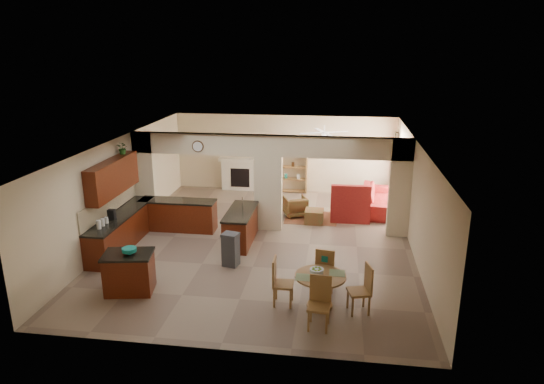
# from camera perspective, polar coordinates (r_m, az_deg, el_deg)

# --- Properties ---
(floor) EXTENTS (10.00, 10.00, 0.00)m
(floor) POSITION_cam_1_polar(r_m,az_deg,el_deg) (13.47, -1.07, -5.85)
(floor) COLOR #826E5A
(floor) RESTS_ON ground
(ceiling) EXTENTS (10.00, 10.00, 0.00)m
(ceiling) POSITION_cam_1_polar(r_m,az_deg,el_deg) (12.65, -1.14, 5.92)
(ceiling) COLOR white
(ceiling) RESTS_ON wall_back
(wall_back) EXTENTS (8.00, 0.00, 8.00)m
(wall_back) POSITION_cam_1_polar(r_m,az_deg,el_deg) (17.79, 1.44, 4.55)
(wall_back) COLOR beige
(wall_back) RESTS_ON floor
(wall_front) EXTENTS (8.00, 0.00, 8.00)m
(wall_front) POSITION_cam_1_polar(r_m,az_deg,el_deg) (8.44, -6.52, -10.11)
(wall_front) COLOR beige
(wall_front) RESTS_ON floor
(wall_left) EXTENTS (0.00, 10.00, 10.00)m
(wall_left) POSITION_cam_1_polar(r_m,az_deg,el_deg) (14.16, -17.30, 0.51)
(wall_left) COLOR beige
(wall_left) RESTS_ON floor
(wall_right) EXTENTS (0.00, 10.00, 10.00)m
(wall_right) POSITION_cam_1_polar(r_m,az_deg,el_deg) (13.00, 16.59, -0.87)
(wall_right) COLOR beige
(wall_right) RESTS_ON floor
(partition_left_pier) EXTENTS (0.60, 0.25, 2.80)m
(partition_left_pier) POSITION_cam_1_polar(r_m,az_deg,el_deg) (14.92, -14.66, 1.55)
(partition_left_pier) COLOR beige
(partition_left_pier) RESTS_ON floor
(partition_center_pier) EXTENTS (0.80, 0.25, 2.20)m
(partition_center_pier) POSITION_cam_1_polar(r_m,az_deg,el_deg) (14.02, -0.45, -0.13)
(partition_center_pier) COLOR beige
(partition_center_pier) RESTS_ON floor
(partition_right_pier) EXTENTS (0.60, 0.25, 2.80)m
(partition_right_pier) POSITION_cam_1_polar(r_m,az_deg,el_deg) (13.91, 14.81, 0.43)
(partition_right_pier) COLOR beige
(partition_right_pier) RESTS_ON floor
(partition_header) EXTENTS (8.00, 0.25, 0.60)m
(partition_header) POSITION_cam_1_polar(r_m,az_deg,el_deg) (13.68, -0.47, 5.48)
(partition_header) COLOR beige
(partition_header) RESTS_ON partition_center_pier
(kitchen_counter) EXTENTS (2.52, 3.29, 1.48)m
(kitchen_counter) POSITION_cam_1_polar(r_m,az_deg,el_deg) (13.94, -14.63, -3.58)
(kitchen_counter) COLOR #3E1207
(kitchen_counter) RESTS_ON floor
(upper_cabinets) EXTENTS (0.35, 2.40, 0.90)m
(upper_cabinets) POSITION_cam_1_polar(r_m,az_deg,el_deg) (13.26, -18.22, 1.67)
(upper_cabinets) COLOR #3E1207
(upper_cabinets) RESTS_ON wall_left
(peninsula) EXTENTS (0.70, 1.85, 0.91)m
(peninsula) POSITION_cam_1_polar(r_m,az_deg,el_deg) (13.30, -3.71, -4.08)
(peninsula) COLOR #3E1207
(peninsula) RESTS_ON floor
(wall_clock) EXTENTS (0.34, 0.03, 0.34)m
(wall_clock) POSITION_cam_1_polar(r_m,az_deg,el_deg) (13.97, -8.73, 5.32)
(wall_clock) COLOR #52351B
(wall_clock) RESTS_ON partition_header
(rug) EXTENTS (1.60, 1.30, 0.01)m
(rug) POSITION_cam_1_polar(r_m,az_deg,el_deg) (15.30, 4.62, -3.04)
(rug) COLOR brown
(rug) RESTS_ON floor
(fireplace) EXTENTS (1.60, 0.35, 1.20)m
(fireplace) POSITION_cam_1_polar(r_m,az_deg,el_deg) (18.06, -3.70, 2.14)
(fireplace) COLOR white
(fireplace) RESTS_ON floor
(shelving_unit) EXTENTS (1.00, 0.32, 1.80)m
(shelving_unit) POSITION_cam_1_polar(r_m,az_deg,el_deg) (17.69, 2.48, 2.81)
(shelving_unit) COLOR olive
(shelving_unit) RESTS_ON floor
(window_a) EXTENTS (0.02, 0.90, 1.90)m
(window_a) POSITION_cam_1_polar(r_m,az_deg,el_deg) (15.24, 15.23, 1.05)
(window_a) COLOR white
(window_a) RESTS_ON wall_right
(window_b) EXTENTS (0.02, 0.90, 1.90)m
(window_b) POSITION_cam_1_polar(r_m,az_deg,el_deg) (16.87, 14.56, 2.62)
(window_b) COLOR white
(window_b) RESTS_ON wall_right
(glazed_door) EXTENTS (0.02, 0.70, 2.10)m
(glazed_door) POSITION_cam_1_polar(r_m,az_deg,el_deg) (16.09, 14.84, 1.35)
(glazed_door) COLOR white
(glazed_door) RESTS_ON wall_right
(drape_a_left) EXTENTS (0.10, 0.28, 2.30)m
(drape_a_left) POSITION_cam_1_polar(r_m,az_deg,el_deg) (14.66, 15.34, 0.41)
(drape_a_left) COLOR #3D1A18
(drape_a_left) RESTS_ON wall_right
(drape_a_right) EXTENTS (0.10, 0.28, 2.30)m
(drape_a_right) POSITION_cam_1_polar(r_m,az_deg,el_deg) (15.81, 14.83, 1.64)
(drape_a_right) COLOR #3D1A18
(drape_a_right) RESTS_ON wall_right
(drape_b_left) EXTENTS (0.10, 0.28, 2.30)m
(drape_b_left) POSITION_cam_1_polar(r_m,az_deg,el_deg) (16.29, 14.64, 2.10)
(drape_b_left) COLOR #3D1A18
(drape_b_left) RESTS_ON wall_right
(drape_b_right) EXTENTS (0.10, 0.28, 2.30)m
(drape_b_right) POSITION_cam_1_polar(r_m,az_deg,el_deg) (17.44, 14.23, 3.10)
(drape_b_right) COLOR #3D1A18
(drape_b_right) RESTS_ON wall_right
(ceiling_fan) EXTENTS (1.00, 1.00, 0.10)m
(ceiling_fan) POSITION_cam_1_polar(r_m,az_deg,el_deg) (15.50, 6.17, 6.97)
(ceiling_fan) COLOR white
(ceiling_fan) RESTS_ON ceiling
(kitchen_island) EXTENTS (1.16, 0.92, 0.91)m
(kitchen_island) POSITION_cam_1_polar(r_m,az_deg,el_deg) (11.17, -16.44, -9.06)
(kitchen_island) COLOR #3E1207
(kitchen_island) RESTS_ON floor
(teal_bowl) EXTENTS (0.31, 0.31, 0.15)m
(teal_bowl) POSITION_cam_1_polar(r_m,az_deg,el_deg) (10.91, -16.44, -6.68)
(teal_bowl) COLOR #138579
(teal_bowl) RESTS_ON kitchen_island
(trash_can) EXTENTS (0.43, 0.38, 0.77)m
(trash_can) POSITION_cam_1_polar(r_m,az_deg,el_deg) (11.99, -4.88, -6.89)
(trash_can) COLOR #323235
(trash_can) RESTS_ON floor
(dining_table) EXTENTS (1.05, 1.05, 0.72)m
(dining_table) POSITION_cam_1_polar(r_m,az_deg,el_deg) (10.17, 5.69, -10.90)
(dining_table) COLOR olive
(dining_table) RESTS_ON floor
(fruit_bowl) EXTENTS (0.28, 0.28, 0.15)m
(fruit_bowl) POSITION_cam_1_polar(r_m,az_deg,el_deg) (10.04, 5.28, -9.29)
(fruit_bowl) COLOR #75AF25
(fruit_bowl) RESTS_ON dining_table
(sofa) EXTENTS (2.61, 1.22, 0.74)m
(sofa) POSITION_cam_1_polar(r_m,az_deg,el_deg) (16.24, 12.30, -0.83)
(sofa) COLOR maroon
(sofa) RESTS_ON floor
(chaise) EXTENTS (1.22, 1.01, 0.48)m
(chaise) POSITION_cam_1_polar(r_m,az_deg,el_deg) (15.32, 9.12, -2.25)
(chaise) COLOR maroon
(chaise) RESTS_ON floor
(armchair) EXTENTS (0.87, 0.89, 0.63)m
(armchair) POSITION_cam_1_polar(r_m,az_deg,el_deg) (15.37, 2.77, -1.68)
(armchair) COLOR maroon
(armchair) RESTS_ON floor
(ottoman) EXTENTS (0.57, 0.57, 0.41)m
(ottoman) POSITION_cam_1_polar(r_m,az_deg,el_deg) (14.84, 4.98, -2.87)
(ottoman) COLOR maroon
(ottoman) RESTS_ON floor
(plant) EXTENTS (0.37, 0.34, 0.34)m
(plant) POSITION_cam_1_polar(r_m,az_deg,el_deg) (13.76, -17.14, 4.96)
(plant) COLOR #134512
(plant) RESTS_ON upper_cabinets
(chair_north) EXTENTS (0.49, 0.49, 1.02)m
(chair_north) POSITION_cam_1_polar(r_m,az_deg,el_deg) (10.76, 6.33, -8.87)
(chair_north) COLOR olive
(chair_north) RESTS_ON floor
(chair_east) EXTENTS (0.52, 0.52, 1.02)m
(chair_east) POSITION_cam_1_polar(r_m,az_deg,el_deg) (10.09, 10.68, -10.93)
(chair_east) COLOR olive
(chair_east) RESTS_ON floor
(chair_south) EXTENTS (0.45, 0.45, 1.02)m
(chair_south) POSITION_cam_1_polar(r_m,az_deg,el_deg) (9.52, 5.63, -12.51)
(chair_south) COLOR olive
(chair_south) RESTS_ON floor
(chair_west) EXTENTS (0.43, 0.42, 1.02)m
(chair_west) POSITION_cam_1_polar(r_m,az_deg,el_deg) (10.21, 0.87, -10.27)
(chair_west) COLOR olive
(chair_west) RESTS_ON floor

